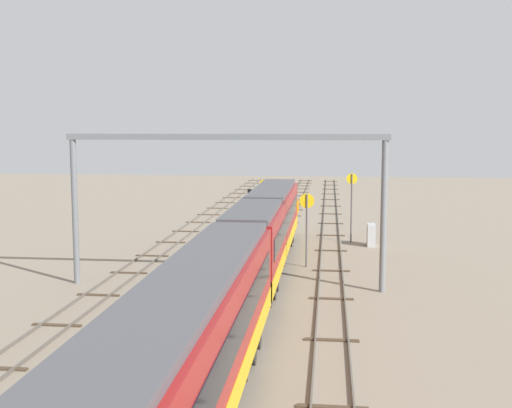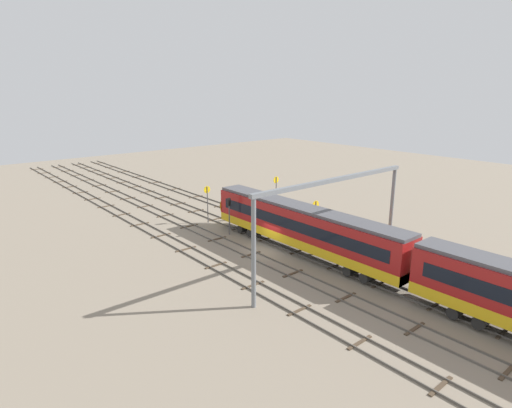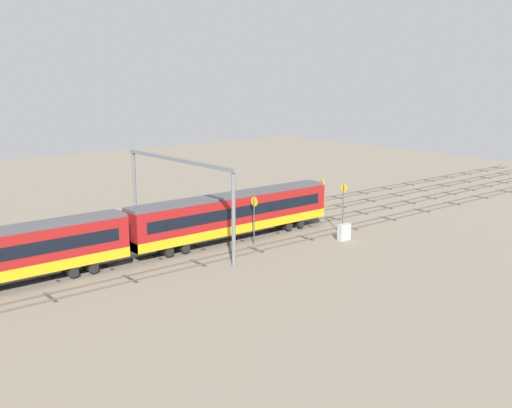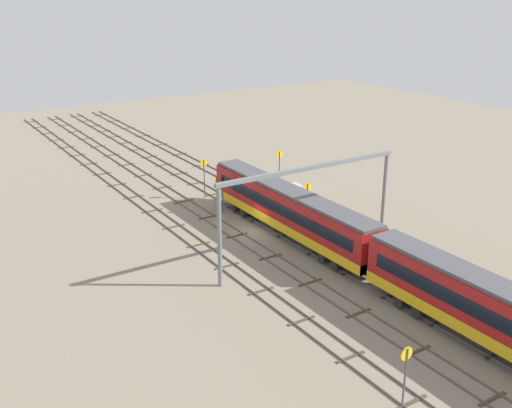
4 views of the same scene
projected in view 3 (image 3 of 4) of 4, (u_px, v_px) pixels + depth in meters
The scene contains 11 objects.
ground_plane at pixel (242, 232), 66.52m from camera, with size 153.74×153.74×0.00m, color gray.
track_near_foreground at pixel (281, 243), 61.66m from camera, with size 137.74×2.40×0.16m.
track_with_train at pixel (255, 235), 64.89m from camera, with size 137.74×2.40×0.16m.
track_middle at pixel (231, 227), 68.13m from camera, with size 137.74×2.40×0.16m.
track_second_far at pixel (209, 220), 71.36m from camera, with size 137.74×2.40×0.16m.
overhead_gantry at pixel (178, 180), 59.68m from camera, with size 0.40×18.63×8.94m.
speed_sign_near_foreground at pixel (254, 213), 60.82m from camera, with size 0.14×0.97×4.94m.
speed_sign_far_trackside at pixel (321, 192), 72.86m from camera, with size 0.14×0.90×4.70m.
speed_sign_distant_end at pixel (343, 203), 64.35m from camera, with size 0.14×0.86×5.61m.
signal_light_trackside_approach at pixel (285, 199), 70.01m from camera, with size 0.31×0.32×4.35m.
relay_cabinet at pixel (344, 232), 62.87m from camera, with size 1.50×0.61×1.73m.
Camera 3 is at (-40.00, -50.54, 16.83)m, focal length 42.26 mm.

